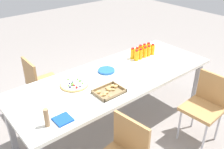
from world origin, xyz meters
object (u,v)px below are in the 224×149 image
at_px(chair_far_left, 206,103).
at_px(juice_bottle_3, 137,52).
at_px(juice_bottle_8, 141,54).
at_px(plate_stack, 106,71).
at_px(juice_bottle_0, 148,48).
at_px(chair_near_right, 40,81).
at_px(fruit_pizza, 74,84).
at_px(juice_bottle_4, 133,54).
at_px(juice_bottle_6, 149,51).
at_px(juice_bottle_1, 144,49).
at_px(juice_bottle_2, 140,50).
at_px(napkin_stack, 63,119).
at_px(cardboard_tube, 47,118).
at_px(juice_bottle_9, 137,55).
at_px(party_table, 115,80).
at_px(snack_tray, 108,91).
at_px(juice_bottle_7, 145,52).
at_px(juice_bottle_5, 153,49).

height_order(chair_far_left, juice_bottle_3, juice_bottle_3).
xyz_separation_m(juice_bottle_8, plate_stack, (0.57, -0.01, -0.06)).
bearing_deg(juice_bottle_0, plate_stack, 4.88).
relative_size(chair_near_right, fruit_pizza, 2.68).
distance_m(juice_bottle_4, juice_bottle_6, 0.24).
relative_size(juice_bottle_1, juice_bottle_3, 1.06).
relative_size(juice_bottle_2, juice_bottle_6, 1.00).
relative_size(juice_bottle_0, napkin_stack, 0.98).
distance_m(fruit_pizza, cardboard_tube, 0.68).
xyz_separation_m(juice_bottle_4, juice_bottle_9, (-0.00, 0.07, -0.00)).
height_order(party_table, chair_far_left, chair_far_left).
distance_m(snack_tray, napkin_stack, 0.59).
relative_size(snack_tray, plate_stack, 1.48).
distance_m(juice_bottle_0, juice_bottle_6, 0.11).
height_order(chair_far_left, juice_bottle_6, juice_bottle_6).
xyz_separation_m(juice_bottle_4, cardboard_tube, (1.49, 0.52, 0.02)).
relative_size(juice_bottle_7, fruit_pizza, 0.47).
relative_size(chair_near_right, juice_bottle_9, 5.72).
bearing_deg(juice_bottle_4, chair_far_left, 100.80).
relative_size(party_table, chair_near_right, 2.98).
xyz_separation_m(juice_bottle_7, snack_tray, (0.92, 0.37, -0.05)).
bearing_deg(snack_tray, chair_far_left, 148.62).
height_order(juice_bottle_1, napkin_stack, juice_bottle_1).
relative_size(juice_bottle_1, cardboard_tube, 0.85).
bearing_deg(juice_bottle_0, juice_bottle_6, 45.09).
relative_size(juice_bottle_6, cardboard_tube, 0.87).
bearing_deg(juice_bottle_0, party_table, 15.27).
bearing_deg(juice_bottle_8, fruit_pizza, 1.00).
height_order(party_table, snack_tray, snack_tray).
relative_size(juice_bottle_2, napkin_stack, 1.00).
relative_size(juice_bottle_5, juice_bottle_8, 1.05).
height_order(juice_bottle_5, juice_bottle_8, juice_bottle_5).
relative_size(juice_bottle_2, juice_bottle_5, 1.00).
bearing_deg(juice_bottle_2, juice_bottle_9, 27.76).
height_order(juice_bottle_0, juice_bottle_1, same).
xyz_separation_m(juice_bottle_1, juice_bottle_3, (0.15, 0.01, -0.00)).
relative_size(chair_far_left, juice_bottle_9, 5.72).
height_order(fruit_pizza, napkin_stack, fruit_pizza).
height_order(party_table, juice_bottle_8, juice_bottle_8).
bearing_deg(snack_tray, juice_bottle_5, -161.25).
bearing_deg(juice_bottle_0, cardboard_tube, 16.05).
xyz_separation_m(juice_bottle_7, napkin_stack, (1.51, 0.46, -0.06)).
bearing_deg(juice_bottle_1, chair_far_left, 88.25).
relative_size(juice_bottle_6, juice_bottle_9, 1.04).
bearing_deg(juice_bottle_9, juice_bottle_3, -139.00).
xyz_separation_m(juice_bottle_4, fruit_pizza, (0.96, 0.09, -0.06)).
xyz_separation_m(juice_bottle_6, juice_bottle_7, (0.07, -0.00, -0.00)).
bearing_deg(cardboard_tube, juice_bottle_8, -164.23).
bearing_deg(juice_bottle_9, juice_bottle_6, 178.78).
bearing_deg(chair_near_right, juice_bottle_9, 56.31).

